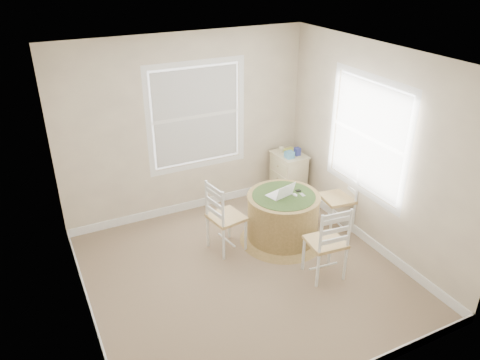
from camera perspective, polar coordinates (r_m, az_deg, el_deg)
room at (r=5.29m, az=1.37°, el=1.17°), size 3.64×3.64×2.64m
round_table at (r=6.23m, az=5.24°, el=-4.37°), size 1.14×1.14×0.68m
chair_left at (r=5.99m, az=-1.67°, el=-4.51°), size 0.47×0.48×0.95m
chair_near at (r=5.61m, az=10.41°, el=-7.38°), size 0.46×0.44×0.95m
chair_right at (r=6.56m, az=11.78°, el=-2.14°), size 0.45×0.47×0.95m
laptop at (r=6.05m, az=4.95°, el=-1.71°), size 0.35×0.33×0.21m
mouse at (r=6.10m, az=6.70°, el=-1.82°), size 0.06×0.09×0.03m
phone at (r=6.12m, az=7.61°, el=-1.83°), size 0.05×0.09×0.02m
keys at (r=6.20m, az=7.10°, el=-1.34°), size 0.06×0.05×0.02m
corner_chest at (r=7.35m, az=5.89°, el=0.59°), size 0.43×0.56×0.72m
tissue_box at (r=7.06m, az=6.05°, el=3.11°), size 0.12×0.12×0.10m
box_yellow at (r=7.24m, az=6.03°, el=3.57°), size 0.15×0.11×0.06m
box_blue at (r=7.15m, az=6.94°, el=3.47°), size 0.08×0.08×0.12m
cup_cream at (r=7.24m, az=5.13°, el=3.73°), size 0.07×0.07×0.09m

